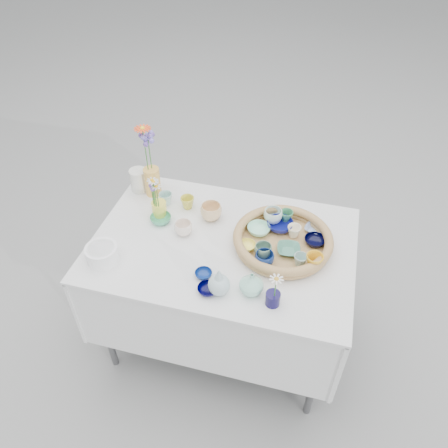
% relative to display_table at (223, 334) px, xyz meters
% --- Properties ---
extents(ground, '(80.00, 80.00, 0.00)m').
position_rel_display_table_xyz_m(ground, '(0.00, 0.00, 0.00)').
color(ground, gray).
extents(display_table, '(1.26, 0.86, 0.77)m').
position_rel_display_table_xyz_m(display_table, '(0.00, 0.00, 0.00)').
color(display_table, silver).
rests_on(display_table, ground).
extents(wicker_tray, '(0.47, 0.47, 0.08)m').
position_rel_display_table_xyz_m(wicker_tray, '(0.28, 0.05, 0.80)').
color(wicker_tray, '#945F37').
rests_on(wicker_tray, display_table).
extents(tray_ceramic_0, '(0.17, 0.17, 0.04)m').
position_rel_display_table_xyz_m(tray_ceramic_0, '(0.25, 0.16, 0.80)').
color(tray_ceramic_0, navy).
rests_on(tray_ceramic_0, wicker_tray).
extents(tray_ceramic_1, '(0.12, 0.12, 0.03)m').
position_rel_display_table_xyz_m(tray_ceramic_1, '(0.43, 0.09, 0.80)').
color(tray_ceramic_1, black).
rests_on(tray_ceramic_1, wicker_tray).
extents(tray_ceramic_2, '(0.09, 0.09, 0.07)m').
position_rel_display_table_xyz_m(tray_ceramic_2, '(0.44, -0.06, 0.82)').
color(tray_ceramic_2, gold).
rests_on(tray_ceramic_2, wicker_tray).
extents(tray_ceramic_3, '(0.13, 0.13, 0.03)m').
position_rel_display_table_xyz_m(tray_ceramic_3, '(0.32, 0.00, 0.80)').
color(tray_ceramic_3, '#48866D').
rests_on(tray_ceramic_3, wicker_tray).
extents(tray_ceramic_4, '(0.11, 0.11, 0.06)m').
position_rel_display_table_xyz_m(tray_ceramic_4, '(0.21, -0.05, 0.82)').
color(tray_ceramic_4, gray).
rests_on(tray_ceramic_4, wicker_tray).
extents(tray_ceramic_5, '(0.14, 0.14, 0.03)m').
position_rel_display_table_xyz_m(tray_ceramic_5, '(0.15, 0.10, 0.80)').
color(tray_ceramic_5, '#9AE5C1').
rests_on(tray_ceramic_5, wicker_tray).
extents(tray_ceramic_6, '(0.10, 0.10, 0.07)m').
position_rel_display_table_xyz_m(tray_ceramic_6, '(0.21, 0.20, 0.82)').
color(tray_ceramic_6, white).
rests_on(tray_ceramic_6, wicker_tray).
extents(tray_ceramic_7, '(0.08, 0.08, 0.06)m').
position_rel_display_table_xyz_m(tray_ceramic_7, '(0.32, 0.12, 0.81)').
color(tray_ceramic_7, white).
rests_on(tray_ceramic_7, wicker_tray).
extents(tray_ceramic_8, '(0.11, 0.11, 0.02)m').
position_rel_display_table_xyz_m(tray_ceramic_8, '(0.41, 0.18, 0.79)').
color(tray_ceramic_8, '#91ADE2').
rests_on(tray_ceramic_8, wicker_tray).
extents(tray_ceramic_9, '(0.11, 0.11, 0.07)m').
position_rel_display_table_xyz_m(tray_ceramic_9, '(0.22, -0.10, 0.82)').
color(tray_ceramic_9, navy).
rests_on(tray_ceramic_9, wicker_tray).
extents(tray_ceramic_10, '(0.09, 0.09, 0.03)m').
position_rel_display_table_xyz_m(tray_ceramic_10, '(0.12, -0.02, 0.80)').
color(tray_ceramic_10, '#FFEF5A').
rests_on(tray_ceramic_10, wicker_tray).
extents(tray_ceramic_11, '(0.07, 0.07, 0.06)m').
position_rel_display_table_xyz_m(tray_ceramic_11, '(0.38, -0.06, 0.81)').
color(tray_ceramic_11, '#9BC0B8').
rests_on(tray_ceramic_11, wicker_tray).
extents(tray_ceramic_12, '(0.08, 0.08, 0.06)m').
position_rel_display_table_xyz_m(tray_ceramic_12, '(0.27, 0.22, 0.81)').
color(tray_ceramic_12, '#3F8E5E').
rests_on(tray_ceramic_12, wicker_tray).
extents(loose_ceramic_0, '(0.09, 0.09, 0.07)m').
position_rel_display_table_xyz_m(loose_ceramic_0, '(-0.25, 0.21, 0.80)').
color(loose_ceramic_0, gold).
rests_on(loose_ceramic_0, display_table).
extents(loose_ceramic_1, '(0.13, 0.13, 0.09)m').
position_rel_display_table_xyz_m(loose_ceramic_1, '(-0.11, 0.16, 0.81)').
color(loose_ceramic_1, '#E7BD86').
rests_on(loose_ceramic_1, display_table).
extents(loose_ceramic_2, '(0.12, 0.12, 0.03)m').
position_rel_display_table_xyz_m(loose_ceramic_2, '(-0.35, 0.07, 0.78)').
color(loose_ceramic_2, '#41A476').
rests_on(loose_ceramic_2, display_table).
extents(loose_ceramic_3, '(0.10, 0.10, 0.07)m').
position_rel_display_table_xyz_m(loose_ceramic_3, '(-0.20, 0.01, 0.80)').
color(loose_ceramic_3, '#F7E2CF').
rests_on(loose_ceramic_3, display_table).
extents(loose_ceramic_4, '(0.10, 0.10, 0.02)m').
position_rel_display_table_xyz_m(loose_ceramic_4, '(-0.03, -0.23, 0.78)').
color(loose_ceramic_4, navy).
rests_on(loose_ceramic_4, display_table).
extents(loose_ceramic_5, '(0.09, 0.09, 0.07)m').
position_rel_display_table_xyz_m(loose_ceramic_5, '(-0.37, 0.21, 0.80)').
color(loose_ceramic_5, '#99C6B9').
rests_on(loose_ceramic_5, display_table).
extents(loose_ceramic_6, '(0.11, 0.11, 0.03)m').
position_rel_display_table_xyz_m(loose_ceramic_6, '(0.01, -0.31, 0.78)').
color(loose_ceramic_6, '#01002E').
rests_on(loose_ceramic_6, display_table).
extents(fluted_bowl, '(0.16, 0.16, 0.08)m').
position_rel_display_table_xyz_m(fluted_bowl, '(-0.51, -0.25, 0.80)').
color(fluted_bowl, white).
rests_on(fluted_bowl, display_table).
extents(bud_vase_paleblue, '(0.12, 0.12, 0.15)m').
position_rel_display_table_xyz_m(bud_vase_paleblue, '(0.06, -0.30, 0.84)').
color(bud_vase_paleblue, '#A8C2C7').
rests_on(bud_vase_paleblue, display_table).
extents(bud_vase_seafoam, '(0.11, 0.11, 0.11)m').
position_rel_display_table_xyz_m(bud_vase_seafoam, '(0.20, -0.26, 0.82)').
color(bud_vase_seafoam, '#97DBC0').
rests_on(bud_vase_seafoam, display_table).
extents(bud_vase_cobalt, '(0.08, 0.08, 0.06)m').
position_rel_display_table_xyz_m(bud_vase_cobalt, '(0.30, -0.30, 0.80)').
color(bud_vase_cobalt, '#0F0A3B').
rests_on(bud_vase_cobalt, display_table).
extents(single_daisy, '(0.09, 0.09, 0.12)m').
position_rel_display_table_xyz_m(single_daisy, '(0.30, -0.31, 0.88)').
color(single_daisy, white).
rests_on(single_daisy, bud_vase_cobalt).
extents(tall_vase_yellow, '(0.10, 0.10, 0.16)m').
position_rel_display_table_xyz_m(tall_vase_yellow, '(-0.47, 0.28, 0.85)').
color(tall_vase_yellow, '#ECB04C').
rests_on(tall_vase_yellow, display_table).
extents(gerbera, '(0.10, 0.10, 0.26)m').
position_rel_display_table_xyz_m(gerbera, '(-0.48, 0.28, 1.05)').
color(gerbera, '#FF4D1F').
rests_on(gerbera, tall_vase_yellow).
extents(hydrangea, '(0.08, 0.08, 0.24)m').
position_rel_display_table_xyz_m(hydrangea, '(-0.47, 0.29, 1.01)').
color(hydrangea, '#694AA5').
rests_on(hydrangea, tall_vase_yellow).
extents(white_pitcher, '(0.16, 0.14, 0.13)m').
position_rel_display_table_xyz_m(white_pitcher, '(-0.56, 0.29, 0.83)').
color(white_pitcher, silver).
rests_on(white_pitcher, display_table).
extents(daisy_cup, '(0.08, 0.08, 0.08)m').
position_rel_display_table_xyz_m(daisy_cup, '(-0.37, 0.12, 0.81)').
color(daisy_cup, '#FFED4F').
rests_on(daisy_cup, display_table).
extents(daisy_posy, '(0.08, 0.08, 0.16)m').
position_rel_display_table_xyz_m(daisy_posy, '(-0.38, 0.11, 0.92)').
color(daisy_posy, silver).
rests_on(daisy_posy, daisy_cup).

